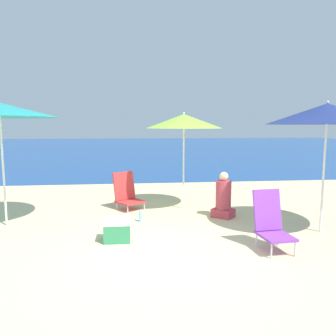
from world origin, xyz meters
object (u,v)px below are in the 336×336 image
Objects in this scene: person_seated_far at (223,199)px; cooler_box at (117,230)px; beach_umbrella_lime at (184,121)px; beach_chair_red at (127,193)px; beach_umbrella_navy at (327,114)px; water_bottle at (141,216)px; beach_chair_purple at (271,222)px.

cooler_box is (-2.00, -1.13, -0.19)m from person_seated_far.
person_seated_far is 2.31m from cooler_box.
beach_umbrella_lime is at bearing 54.47° from cooler_box.
beach_chair_red is at bearing 172.89° from beach_umbrella_lime.
beach_umbrella_navy is 1.06× the size of beach_umbrella_lime.
water_bottle is (-0.94, -0.87, -1.76)m from beach_umbrella_lime.
beach_chair_red is at bearing 123.06° from beach_chair_purple.
beach_umbrella_navy is at bearing -66.13° from beach_chair_red.
beach_chair_purple is 2.42m from water_bottle.
beach_umbrella_lime is 2.61× the size of beach_chair_red.
water_bottle is at bearing 133.61° from beach_chair_purple.
beach_chair_red is 3.33m from beach_chair_purple.
cooler_box is (-3.38, -0.07, -1.78)m from beach_umbrella_navy.
beach_umbrella_lime is 2.44× the size of beach_chair_purple.
cooler_box is (-0.39, -0.99, 0.07)m from water_bottle.
person_seated_far reaches higher than cooler_box.
cooler_box is at bearing -125.53° from beach_umbrella_lime.
beach_chair_purple is at bearing -151.02° from beach_umbrella_navy.
beach_umbrella_lime reaches higher than cooler_box.
beach_umbrella_navy is at bearing -17.06° from water_bottle.
person_seated_far reaches higher than beach_chair_red.
beach_umbrella_lime is 2.85m from cooler_box.
beach_chair_purple is at bearing -130.98° from person_seated_far.
person_seated_far is at bearing 5.00° from water_bottle.
water_bottle is (0.26, -1.02, -0.24)m from beach_chair_red.
beach_chair_purple is at bearing -86.32° from beach_chair_red.
beach_umbrella_lime is (-2.05, 1.79, -0.09)m from beach_umbrella_navy.
beach_umbrella_navy is 2.05m from beach_chair_purple.
beach_umbrella_navy is 2.75× the size of beach_chair_red.
beach_chair_purple is (0.89, -2.43, -1.47)m from beach_umbrella_lime.
beach_umbrella_navy is at bearing 1.21° from cooler_box.
water_bottle is at bearing 136.72° from person_seated_far.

